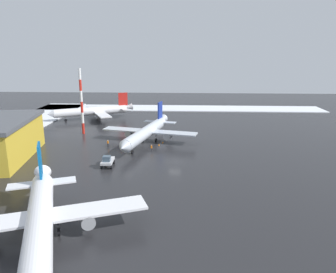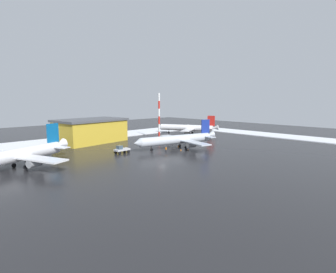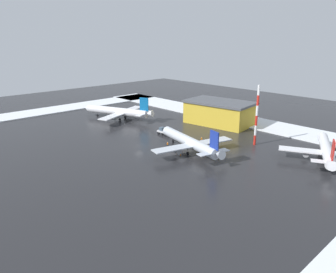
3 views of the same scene
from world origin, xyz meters
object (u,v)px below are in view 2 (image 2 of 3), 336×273
(airplane_distant_tail, at_px, (188,128))
(traffic_cone_mid_line, at_px, (188,149))
(ground_crew_near_tug, at_px, (151,143))
(traffic_cone_near_nose, at_px, (181,150))
(ground_crew_by_nose_gear, at_px, (166,149))
(antenna_mast, at_px, (159,116))
(cargo_hangar, at_px, (91,131))
(traffic_cone_wingtip_side, at_px, (178,146))
(airplane_foreground_jet, at_px, (178,139))
(pushback_tug, at_px, (121,149))
(airplane_parked_portside, at_px, (11,157))

(airplane_distant_tail, height_order, traffic_cone_mid_line, airplane_distant_tail)
(ground_crew_near_tug, height_order, traffic_cone_near_nose, ground_crew_near_tug)
(ground_crew_near_tug, relative_size, traffic_cone_near_nose, 3.11)
(ground_crew_by_nose_gear, bearing_deg, antenna_mast, 156.48)
(ground_crew_by_nose_gear, distance_m, cargo_hangar, 34.43)
(airplane_distant_tail, relative_size, traffic_cone_wingtip_side, 49.80)
(airplane_distant_tail, relative_size, ground_crew_by_nose_gear, 16.02)
(antenna_mast, xyz_separation_m, traffic_cone_mid_line, (8.89, 23.55, -9.00))
(ground_crew_by_nose_gear, relative_size, traffic_cone_wingtip_side, 3.11)
(airplane_distant_tail, bearing_deg, traffic_cone_wingtip_side, 99.55)
(airplane_foreground_jet, xyz_separation_m, traffic_cone_wingtip_side, (-1.75, -1.59, -2.73))
(ground_crew_by_nose_gear, bearing_deg, traffic_cone_wingtip_side, 125.37)
(pushback_tug, xyz_separation_m, traffic_cone_near_nose, (-15.97, 9.37, -1.01))
(ground_crew_near_tug, bearing_deg, antenna_mast, -6.24)
(airplane_foreground_jet, bearing_deg, ground_crew_by_nose_gear, 28.30)
(airplane_foreground_jet, xyz_separation_m, antenna_mast, (-9.21, -19.43, 6.27))
(airplane_foreground_jet, relative_size, traffic_cone_mid_line, 55.07)
(airplane_foreground_jet, bearing_deg, ground_crew_near_tug, -54.83)
(traffic_cone_near_nose, bearing_deg, airplane_foreground_jet, -123.32)
(airplane_parked_portside, bearing_deg, cargo_hangar, -165.06)
(pushback_tug, xyz_separation_m, traffic_cone_mid_line, (-18.43, 10.22, -1.01))
(airplane_foreground_jet, distance_m, airplane_parked_portside, 47.39)
(airplane_foreground_jet, xyz_separation_m, airplane_distant_tail, (-29.67, -22.11, -0.11))
(traffic_cone_mid_line, bearing_deg, traffic_cone_near_nose, -18.96)
(airplane_distant_tail, bearing_deg, traffic_cone_near_nose, 101.81)
(pushback_tug, bearing_deg, airplane_foreground_jet, 158.86)
(pushback_tug, height_order, traffic_cone_wingtip_side, pushback_tug)
(pushback_tug, distance_m, traffic_cone_mid_line, 21.10)
(traffic_cone_near_nose, bearing_deg, airplane_parked_portside, -13.68)
(airplane_foreground_jet, bearing_deg, airplane_parked_portside, 4.42)
(airplane_distant_tail, bearing_deg, pushback_tug, 81.76)
(cargo_hangar, bearing_deg, traffic_cone_wingtip_side, 110.24)
(airplane_parked_portside, height_order, traffic_cone_wingtip_side, airplane_parked_portside)
(traffic_cone_near_nose, bearing_deg, pushback_tug, -30.40)
(antenna_mast, bearing_deg, traffic_cone_wingtip_side, 67.32)
(airplane_parked_portside, relative_size, traffic_cone_near_nose, 57.03)
(airplane_distant_tail, relative_size, traffic_cone_near_nose, 49.80)
(airplane_parked_portside, height_order, traffic_cone_mid_line, airplane_parked_portside)
(antenna_mast, xyz_separation_m, traffic_cone_near_nose, (11.36, 22.70, -9.00))
(traffic_cone_mid_line, bearing_deg, traffic_cone_wingtip_side, -104.13)
(airplane_distant_tail, distance_m, antenna_mast, 21.60)
(cargo_hangar, bearing_deg, traffic_cone_near_nose, 101.30)
(cargo_hangar, bearing_deg, airplane_parked_portside, 28.57)
(airplane_distant_tail, height_order, ground_crew_by_nose_gear, airplane_distant_tail)
(traffic_cone_near_nose, bearing_deg, traffic_cone_wingtip_side, -128.77)
(airplane_parked_portside, height_order, traffic_cone_near_nose, airplane_parked_portside)
(airplane_foreground_jet, xyz_separation_m, traffic_cone_near_nose, (2.15, 3.27, -2.73))
(airplane_distant_tail, relative_size, pushback_tug, 5.84)
(airplane_parked_portside, bearing_deg, airplane_distant_tail, 169.19)
(pushback_tug, distance_m, antenna_mast, 31.44)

